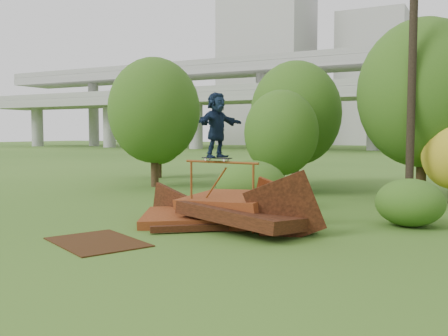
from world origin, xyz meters
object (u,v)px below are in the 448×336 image
at_px(scrap_pile, 227,212).
at_px(skater, 217,125).
at_px(flat_plate, 97,242).
at_px(utility_pole, 413,43).

relative_size(scrap_pile, skater, 3.37).
relative_size(scrap_pile, flat_plate, 2.43).
bearing_deg(skater, scrap_pile, -17.90).
distance_m(scrap_pile, utility_pole, 9.15).
xyz_separation_m(skater, flat_plate, (-1.64, -2.83, -2.75)).
height_order(flat_plate, utility_pole, utility_pole).
distance_m(scrap_pile, skater, 2.38).
bearing_deg(scrap_pile, utility_pole, 59.20).
distance_m(scrap_pile, flat_plate, 3.63).
bearing_deg(skater, flat_plate, 162.93).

